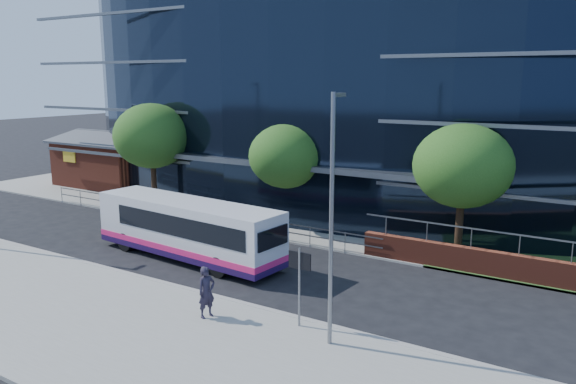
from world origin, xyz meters
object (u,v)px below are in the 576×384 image
Objects in this scene: brick_pavilion at (114,161)px; tree_far_a at (152,136)px; streetlight_east at (332,214)px; pedestrian at (206,292)px; tree_far_b at (286,156)px; street_sign at (300,271)px; city_bus at (189,229)px; tree_far_c at (463,166)px.

tree_far_a is at bearing -26.55° from brick_pavilion.
tree_far_a is 22.05m from streetlight_east.
pedestrian is (23.32, -16.21, -0.85)m from brick_pavilion.
tree_far_b is 0.76× the size of streetlight_east.
street_sign is 0.35× the size of streetlight_east.
tree_far_a is 3.72× the size of pedestrian.
tree_far_b is at bearing 127.63° from streetlight_east.
tree_far_b is 7.77m from city_bus.
street_sign is at bearing 158.64° from streetlight_east.
tree_far_c is (29.00, -4.50, 2.60)m from brick_pavilion.
city_bus is (-0.98, -7.21, -2.71)m from tree_far_b.
brick_pavilion is 0.81× the size of city_bus.
tree_far_b reaches higher than pedestrian.
tree_far_c is 11.22m from streetlight_east.
street_sign is at bearing -31.17° from tree_far_a.
streetlight_east is 4.27× the size of pedestrian.
streetlight_east is at bearing -52.37° from tree_far_b.
tree_far_b is 0.93× the size of tree_far_c.
brick_pavilion is 1.08× the size of streetlight_east.
tree_far_a reaches higher than pedestrian.
tree_far_b is at bearing 86.95° from city_bus.
street_sign is 3.54m from pedestrian.
tree_far_a is (-17.50, 10.59, 2.71)m from street_sign.
streetlight_east is at bearing -95.11° from tree_far_c.
brick_pavilion is at bearing 150.35° from street_sign.
tree_far_b is 0.57× the size of city_bus.
city_bus is (18.02, -11.21, -0.44)m from brick_pavilion.
street_sign is 0.26× the size of city_bus.
tree_far_a reaches higher than tree_far_c.
tree_far_b is 13.32m from pedestrian.
pedestrian is at bearing -115.89° from tree_far_c.
streetlight_east is at bearing -21.36° from street_sign.
streetlight_east is 0.75× the size of city_bus.
tree_far_c is at bearing 76.71° from street_sign.
city_bus is 5.66× the size of pedestrian.
streetlight_east reaches higher than tree_far_a.
tree_far_a is at bearing 148.83° from street_sign.
brick_pavilion is 19.55m from tree_far_b.
brick_pavilion is 10.48m from tree_far_a.
city_bus is at bearing 155.92° from streetlight_east.
brick_pavilion is at bearing 168.12° from tree_far_b.
street_sign reaches higher than pedestrian.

